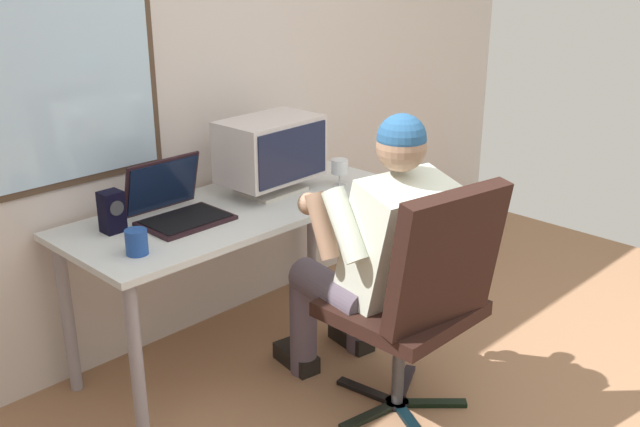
% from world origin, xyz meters
% --- Properties ---
extents(wall_rear, '(5.08, 0.08, 2.76)m').
position_xyz_m(wall_rear, '(-0.02, 2.10, 1.38)').
color(wall_rear, beige).
rests_on(wall_rear, ground).
extents(desk, '(1.57, 0.66, 0.72)m').
position_xyz_m(desk, '(-0.00, 1.71, 0.64)').
color(desk, gray).
rests_on(desk, ground).
extents(office_chair, '(0.56, 0.63, 1.02)m').
position_xyz_m(office_chair, '(0.13, 0.79, 0.58)').
color(office_chair, black).
rests_on(office_chair, ground).
extents(person_seated, '(0.58, 0.82, 1.24)m').
position_xyz_m(person_seated, '(0.17, 1.06, 0.65)').
color(person_seated, '#524754').
rests_on(person_seated, ground).
extents(crt_monitor, '(0.47, 0.31, 0.35)m').
position_xyz_m(crt_monitor, '(0.23, 1.74, 0.93)').
color(crt_monitor, beige).
rests_on(crt_monitor, desk).
extents(laptop, '(0.36, 0.32, 0.25)m').
position_xyz_m(laptop, '(-0.29, 1.78, 0.79)').
color(laptop, black).
rests_on(laptop, desk).
extents(wine_glass, '(0.08, 0.08, 0.13)m').
position_xyz_m(wine_glass, '(0.52, 1.58, 0.81)').
color(wine_glass, silver).
rests_on(wine_glass, desk).
extents(desk_speaker, '(0.09, 0.08, 0.17)m').
position_xyz_m(desk_speaker, '(-0.55, 1.83, 0.81)').
color(desk_speaker, black).
rests_on(desk_speaker, desk).
extents(coffee_mug, '(0.08, 0.08, 0.10)m').
position_xyz_m(coffee_mug, '(-0.61, 1.57, 0.77)').
color(coffee_mug, navy).
rests_on(coffee_mug, desk).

